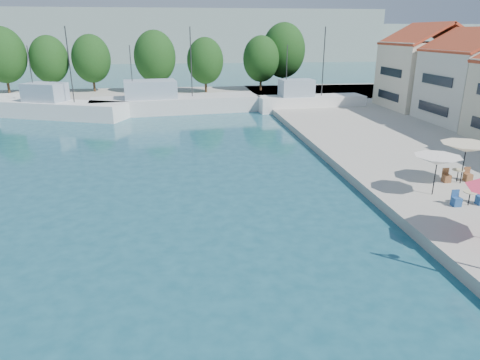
{
  "coord_description": "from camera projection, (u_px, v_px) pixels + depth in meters",
  "views": [
    {
      "loc": [
        -4.43,
        2.8,
        9.2
      ],
      "look_at": [
        -1.34,
        26.0,
        1.08
      ],
      "focal_mm": 32.0,
      "sensor_mm": 36.0,
      "label": 1
    }
  ],
  "objects": [
    {
      "name": "hill_east",
      "position": [
        291.0,
        40.0,
        172.53
      ],
      "size": [
        140.0,
        40.0,
        12.0
      ],
      "primitive_type": "cube",
      "color": "#909D92",
      "rests_on": "ground"
    },
    {
      "name": "tree_07",
      "position": [
        261.0,
        59.0,
        65.07
      ],
      "size": [
        5.52,
        5.52,
        8.17
      ],
      "color": "#3F2B19",
      "rests_on": "quay_far"
    },
    {
      "name": "umbrella_white",
      "position": [
        437.0,
        160.0,
        23.27
      ],
      "size": [
        2.54,
        2.54,
        2.23
      ],
      "color": "black",
      "rests_on": "quay_right"
    },
    {
      "name": "tree_04",
      "position": [
        91.0,
        59.0,
        63.74
      ],
      "size": [
        5.65,
        5.65,
        8.36
      ],
      "color": "#3F2B19",
      "rests_on": "quay_far"
    },
    {
      "name": "trawler_03",
      "position": [
        172.0,
        103.0,
        51.65
      ],
      "size": [
        20.42,
        7.68,
        10.2
      ],
      "rotation": [
        0.0,
        0.0,
        0.13
      ],
      "color": "silver",
      "rests_on": "ground"
    },
    {
      "name": "tree_08",
      "position": [
        284.0,
        50.0,
        67.67
      ],
      "size": [
        6.82,
        6.82,
        10.09
      ],
      "color": "#3F2B19",
      "rests_on": "quay_far"
    },
    {
      "name": "cafe_table_03",
      "position": [
        457.0,
        177.0,
        25.87
      ],
      "size": [
        1.82,
        0.7,
        0.76
      ],
      "color": "black",
      "rests_on": "quay_right"
    },
    {
      "name": "umbrella_cream",
      "position": [
        466.0,
        148.0,
        24.95
      ],
      "size": [
        2.94,
        2.94,
        2.45
      ],
      "color": "black",
      "rests_on": "quay_right"
    },
    {
      "name": "tree_02",
      "position": [
        3.0,
        55.0,
        61.52
      ],
      "size": [
        6.38,
        6.38,
        9.45
      ],
      "color": "#3F2B19",
      "rests_on": "quay_far"
    },
    {
      "name": "building_06",
      "position": [
        427.0,
        65.0,
        49.89
      ],
      "size": [
        9.0,
        8.8,
        10.2
      ],
      "color": "beige",
      "rests_on": "quay_right"
    },
    {
      "name": "quay_far",
      "position": [
        158.0,
        96.0,
        62.59
      ],
      "size": [
        90.0,
        16.0,
        0.6
      ],
      "primitive_type": "cube",
      "color": "#ACA99C",
      "rests_on": "ground"
    },
    {
      "name": "trawler_04",
      "position": [
        308.0,
        102.0,
        52.51
      ],
      "size": [
        13.25,
        4.17,
        10.2
      ],
      "rotation": [
        0.0,
        0.0,
        0.06
      ],
      "color": "silver",
      "rests_on": "ground"
    },
    {
      "name": "tree_06",
      "position": [
        205.0,
        61.0,
        62.88
      ],
      "size": [
        5.36,
        5.36,
        7.94
      ],
      "color": "#3F2B19",
      "rests_on": "quay_far"
    },
    {
      "name": "cafe_table_02",
      "position": [
        469.0,
        200.0,
        22.33
      ],
      "size": [
        1.82,
        0.7,
        0.76
      ],
      "color": "black",
      "rests_on": "quay_right"
    },
    {
      "name": "trawler_02",
      "position": [
        61.0,
        108.0,
        48.19
      ],
      "size": [
        14.75,
        8.76,
        10.2
      ],
      "rotation": [
        0.0,
        0.0,
        -0.38
      ],
      "color": "white",
      "rests_on": "ground"
    },
    {
      "name": "building_05",
      "position": [
        476.0,
        75.0,
        41.54
      ],
      "size": [
        8.4,
        8.8,
        9.7
      ],
      "color": "beige",
      "rests_on": "quay_right"
    },
    {
      "name": "tree_05",
      "position": [
        155.0,
        57.0,
        62.42
      ],
      "size": [
        6.04,
        6.04,
        8.94
      ],
      "color": "#3F2B19",
      "rests_on": "quay_far"
    },
    {
      "name": "tree_03",
      "position": [
        49.0,
        59.0,
        63.33
      ],
      "size": [
        5.55,
        5.55,
        8.22
      ],
      "color": "#3F2B19",
      "rests_on": "quay_far"
    },
    {
      "name": "hill_west",
      "position": [
        104.0,
        36.0,
        144.41
      ],
      "size": [
        180.0,
        40.0,
        16.0
      ],
      "primitive_type": "cube",
      "color": "#909D92",
      "rests_on": "ground"
    }
  ]
}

